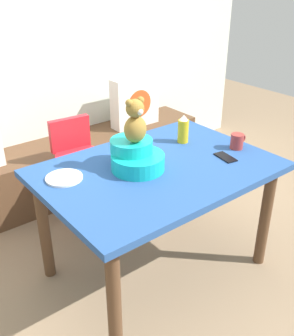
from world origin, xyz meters
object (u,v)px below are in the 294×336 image
object	(u,v)px
infant_seat_teal	(136,156)
coffee_mug	(237,141)
dinner_plate_near	(64,178)
dining_table	(158,182)
teddy_bear	(135,122)
highchair	(79,159)
cell_phone	(225,157)
pillow_floral_right	(135,102)
ketchup_bottle	(183,129)

from	to	relation	value
infant_seat_teal	coffee_mug	xyz separation A→B (m)	(0.66, -0.18, -0.02)
infant_seat_teal	dinner_plate_near	xyz separation A→B (m)	(-0.38, 0.14, -0.07)
dining_table	teddy_bear	bearing A→B (deg)	149.53
coffee_mug	dinner_plate_near	world-z (taller)	coffee_mug
highchair	cell_phone	distance (m)	1.08
cell_phone	teddy_bear	bearing A→B (deg)	-14.51
pillow_floral_right	dining_table	distance (m)	1.40
highchair	ketchup_bottle	bearing A→B (deg)	-53.91
teddy_bear	coffee_mug	distance (m)	0.72
pillow_floral_right	infant_seat_teal	xyz separation A→B (m)	(-0.84, -1.13, 0.13)
dining_table	dinner_plate_near	bearing A→B (deg)	157.76
infant_seat_teal	coffee_mug	world-z (taller)	infant_seat_teal
dining_table	teddy_bear	xyz separation A→B (m)	(-0.11, 0.06, 0.38)
pillow_floral_right	dining_table	size ratio (longest dim) A/B	0.33
coffee_mug	dining_table	bearing A→B (deg)	168.63
highchair	ketchup_bottle	xyz separation A→B (m)	(0.44, -0.61, 0.31)
infant_seat_teal	cell_phone	xyz separation A→B (m)	(0.50, -0.23, -0.07)
dining_table	highchair	xyz separation A→B (m)	(-0.09, 0.78, -0.12)
pillow_floral_right	cell_phone	world-z (taller)	pillow_floral_right
teddy_bear	cell_phone	size ratio (longest dim) A/B	1.74
teddy_bear	cell_phone	xyz separation A→B (m)	(0.50, -0.23, -0.27)
dining_table	cell_phone	xyz separation A→B (m)	(0.39, -0.16, 0.10)
ketchup_bottle	coffee_mug	world-z (taller)	ketchup_bottle
ketchup_bottle	coffee_mug	distance (m)	0.35
infant_seat_teal	cell_phone	world-z (taller)	infant_seat_teal
dining_table	ketchup_bottle	bearing A→B (deg)	25.94
pillow_floral_right	coffee_mug	bearing A→B (deg)	-97.69
pillow_floral_right	cell_phone	bearing A→B (deg)	-103.97
ketchup_bottle	cell_phone	distance (m)	0.35
cell_phone	ketchup_bottle	bearing A→B (deg)	-73.72
cell_phone	pillow_floral_right	bearing A→B (deg)	-94.10
teddy_bear	highchair	bearing A→B (deg)	88.61
highchair	infant_seat_teal	bearing A→B (deg)	-91.39
teddy_bear	infant_seat_teal	bearing A→B (deg)	90.00
dining_table	teddy_bear	size ratio (longest dim) A/B	5.31
ketchup_bottle	coffee_mug	xyz separation A→B (m)	(0.20, -0.28, -0.04)
ketchup_bottle	cell_phone	xyz separation A→B (m)	(0.04, -0.33, -0.08)
pillow_floral_right	ketchup_bottle	xyz separation A→B (m)	(-0.37, -1.02, 0.15)
infant_seat_teal	dining_table	bearing A→B (deg)	-30.68
dining_table	infant_seat_teal	xyz separation A→B (m)	(-0.11, 0.06, 0.17)
teddy_bear	dinner_plate_near	size ratio (longest dim) A/B	1.25
pillow_floral_right	ketchup_bottle	world-z (taller)	ketchup_bottle
highchair	coffee_mug	distance (m)	1.13
infant_seat_teal	dinner_plate_near	distance (m)	0.41
pillow_floral_right	teddy_bear	size ratio (longest dim) A/B	1.76
dinner_plate_near	pillow_floral_right	bearing A→B (deg)	39.30
dining_table	cell_phone	bearing A→B (deg)	-22.56
highchair	dinner_plate_near	size ratio (longest dim) A/B	3.95
ketchup_bottle	infant_seat_teal	bearing A→B (deg)	-166.97
teddy_bear	coffee_mug	xyz separation A→B (m)	(0.66, -0.17, -0.23)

